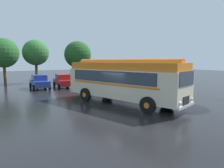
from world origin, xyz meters
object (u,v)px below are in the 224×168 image
object	(u,v)px
car_mid_right	(84,79)
box_van	(122,74)
car_far_right	(101,78)
vintage_bus	(123,80)
car_near_left	(39,82)
car_mid_left	(63,81)

from	to	relation	value
car_mid_right	box_van	distance (m)	6.05
car_far_right	box_van	bearing A→B (deg)	-13.44
vintage_bus	car_near_left	world-z (taller)	vintage_bus
car_mid_left	car_far_right	xyz separation A→B (m)	(5.79, 0.59, 0.00)
box_van	car_mid_right	bearing A→B (deg)	175.89
vintage_bus	car_far_right	bearing A→B (deg)	67.17
car_far_right	car_mid_right	bearing A→B (deg)	-173.31
vintage_bus	car_near_left	bearing A→B (deg)	105.31
car_mid_right	car_mid_left	bearing A→B (deg)	-175.02
car_near_left	car_mid_left	world-z (taller)	same
car_far_right	box_van	size ratio (longest dim) A/B	0.72
car_mid_left	box_van	size ratio (longest dim) A/B	0.74
car_near_left	box_van	size ratio (longest dim) A/B	0.74
car_mid_left	car_far_right	distance (m)	5.82
car_mid_left	car_mid_right	size ratio (longest dim) A/B	1.02
car_far_right	box_van	xyz separation A→B (m)	(3.19, -0.76, 0.52)
car_mid_left	car_far_right	size ratio (longest dim) A/B	1.03
car_mid_right	box_van	bearing A→B (deg)	-4.11
car_mid_left	car_mid_right	bearing A→B (deg)	4.98
car_near_left	car_mid_right	size ratio (longest dim) A/B	1.01
vintage_bus	car_near_left	size ratio (longest dim) A/B	2.41
car_mid_left	vintage_bus	bearing A→B (deg)	-87.31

